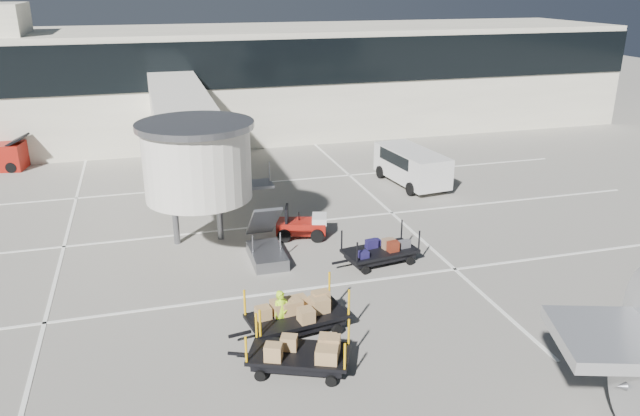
{
  "coord_description": "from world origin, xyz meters",
  "views": [
    {
      "loc": [
        -5.9,
        -19.18,
        11.36
      ],
      "look_at": [
        1.12,
        5.5,
        2.0
      ],
      "focal_mm": 35.0,
      "sensor_mm": 36.0,
      "label": 1
    }
  ],
  "objects_px": {
    "baggage_tug": "(303,226)",
    "box_cart_far": "(296,314)",
    "suitcase_cart": "(381,252)",
    "ground_worker": "(282,313)",
    "box_cart_near": "(296,355)",
    "minivan": "(410,164)"
  },
  "relations": [
    {
      "from": "suitcase_cart",
      "to": "minivan",
      "type": "relative_size",
      "value": 0.69
    },
    {
      "from": "box_cart_near",
      "to": "minivan",
      "type": "height_order",
      "value": "minivan"
    },
    {
      "from": "suitcase_cart",
      "to": "box_cart_far",
      "type": "xyz_separation_m",
      "value": [
        -4.81,
        -4.37,
        0.14
      ]
    },
    {
      "from": "ground_worker",
      "to": "suitcase_cart",
      "type": "bearing_deg",
      "value": 22.21
    },
    {
      "from": "suitcase_cart",
      "to": "ground_worker",
      "type": "bearing_deg",
      "value": -149.18
    },
    {
      "from": "baggage_tug",
      "to": "ground_worker",
      "type": "height_order",
      "value": "ground_worker"
    },
    {
      "from": "suitcase_cart",
      "to": "ground_worker",
      "type": "height_order",
      "value": "ground_worker"
    },
    {
      "from": "minivan",
      "to": "box_cart_far",
      "type": "bearing_deg",
      "value": -133.01
    },
    {
      "from": "baggage_tug",
      "to": "box_cart_near",
      "type": "bearing_deg",
      "value": -89.02
    },
    {
      "from": "baggage_tug",
      "to": "suitcase_cart",
      "type": "relative_size",
      "value": 0.65
    },
    {
      "from": "box_cart_far",
      "to": "minivan",
      "type": "distance_m",
      "value": 17.78
    },
    {
      "from": "box_cart_far",
      "to": "ground_worker",
      "type": "distance_m",
      "value": 0.55
    },
    {
      "from": "box_cart_near",
      "to": "box_cart_far",
      "type": "relative_size",
      "value": 0.91
    },
    {
      "from": "baggage_tug",
      "to": "box_cart_far",
      "type": "xyz_separation_m",
      "value": [
        -2.3,
        -8.1,
        0.1
      ]
    },
    {
      "from": "box_cart_near",
      "to": "ground_worker",
      "type": "relative_size",
      "value": 2.32
    },
    {
      "from": "suitcase_cart",
      "to": "box_cart_near",
      "type": "relative_size",
      "value": 1.02
    },
    {
      "from": "baggage_tug",
      "to": "ground_worker",
      "type": "bearing_deg",
      "value": -92.57
    },
    {
      "from": "baggage_tug",
      "to": "box_cart_far",
      "type": "distance_m",
      "value": 8.42
    },
    {
      "from": "box_cart_near",
      "to": "box_cart_far",
      "type": "xyz_separation_m",
      "value": [
        0.56,
        2.21,
        0.11
      ]
    },
    {
      "from": "box_cart_near",
      "to": "suitcase_cart",
      "type": "bearing_deg",
      "value": 73.87
    },
    {
      "from": "box_cart_near",
      "to": "minivan",
      "type": "xyz_separation_m",
      "value": [
        11.04,
        16.56,
        0.69
      ]
    },
    {
      "from": "suitcase_cart",
      "to": "minivan",
      "type": "height_order",
      "value": "minivan"
    }
  ]
}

